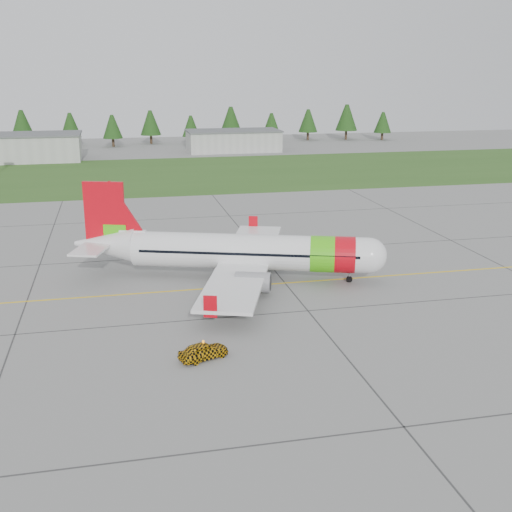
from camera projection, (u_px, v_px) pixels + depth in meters
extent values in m
plane|color=gray|center=(197.00, 320.00, 55.51)|extent=(320.00, 320.00, 0.00)
cylinder|color=silver|center=(250.00, 252.00, 65.73)|extent=(24.04, 11.27, 3.63)
sphere|color=silver|center=(369.00, 255.00, 64.41)|extent=(3.63, 3.63, 3.63)
cone|color=silver|center=(105.00, 244.00, 67.31)|extent=(7.33, 5.54, 3.63)
cube|color=black|center=(372.00, 252.00, 64.29)|extent=(2.19, 2.77, 0.52)
cylinder|color=#48C70E|center=(322.00, 254.00, 64.92)|extent=(3.49, 4.29, 3.71)
cylinder|color=red|center=(345.00, 255.00, 64.68)|extent=(3.14, 4.17, 3.71)
cube|color=silver|center=(245.00, 261.00, 66.07)|extent=(14.49, 29.79, 0.33)
cube|color=red|center=(253.00, 223.00, 80.13)|extent=(1.11, 0.52, 1.86)
cube|color=red|center=(210.00, 307.00, 51.92)|extent=(1.11, 0.52, 1.86)
cylinder|color=gray|center=(264.00, 253.00, 70.93)|extent=(3.80, 2.93, 1.95)
cylinder|color=gray|center=(253.00, 282.00, 61.18)|extent=(3.80, 2.93, 1.95)
cube|color=red|center=(105.00, 215.00, 66.42)|extent=(4.15, 1.70, 7.06)
cube|color=#48C70E|center=(115.00, 235.00, 66.88)|extent=(2.41, 1.15, 2.23)
cube|color=silver|center=(101.00, 242.00, 67.30)|extent=(6.28, 11.08, 0.20)
cylinder|color=slate|center=(349.00, 276.00, 65.24)|extent=(0.17, 0.17, 1.30)
cylinder|color=black|center=(349.00, 279.00, 65.33)|extent=(0.68, 0.45, 0.63)
cylinder|color=slate|center=(240.00, 263.00, 68.92)|extent=(0.20, 0.20, 1.77)
cylinder|color=black|center=(236.00, 266.00, 69.07)|extent=(1.05, 0.71, 0.97)
cylinder|color=slate|center=(233.00, 278.00, 63.95)|extent=(0.20, 0.20, 1.77)
cylinder|color=black|center=(229.00, 281.00, 64.11)|extent=(1.05, 0.71, 0.97)
imported|color=#E4A60C|center=(203.00, 335.00, 47.48)|extent=(1.78, 1.91, 3.81)
cube|color=#30561E|center=(146.00, 175.00, 132.41)|extent=(320.00, 50.00, 0.03)
cube|color=gold|center=(187.00, 290.00, 63.01)|extent=(120.00, 0.25, 0.02)
cube|color=#A8A8A3|center=(11.00, 148.00, 151.65)|extent=(32.00, 14.00, 6.00)
cube|color=#A8A8A3|center=(233.00, 141.00, 170.62)|extent=(24.00, 12.00, 5.20)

